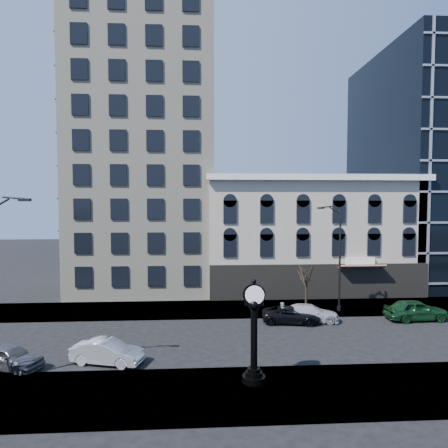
{
  "coord_description": "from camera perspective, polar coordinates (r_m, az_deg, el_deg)",
  "views": [
    {
      "loc": [
        0.09,
        -27.7,
        9.73
      ],
      "look_at": [
        2.0,
        4.0,
        8.0
      ],
      "focal_mm": 32.0,
      "sensor_mm": 36.0,
      "label": 1
    }
  ],
  "objects": [
    {
      "name": "victorian_row",
      "position": [
        45.34,
        11.8,
        -1.67
      ],
      "size": [
        22.6,
        11.19,
        12.5
      ],
      "color": "#BDAF9B",
      "rests_on": "ground"
    },
    {
      "name": "cream_tower",
      "position": [
        47.96,
        -11.17,
        14.59
      ],
      "size": [
        15.9,
        15.4,
        42.5
      ],
      "color": "beige",
      "rests_on": "ground"
    },
    {
      "name": "bare_tree_far",
      "position": [
        37.02,
        11.69,
        -6.44
      ],
      "size": [
        2.71,
        2.71,
        4.65
      ],
      "color": "black",
      "rests_on": "sidewalk_far"
    },
    {
      "name": "ground",
      "position": [
        29.36,
        -3.57,
        -16.24
      ],
      "size": [
        160.0,
        160.0,
        0.0
      ],
      "primitive_type": "plane",
      "color": "black",
      "rests_on": "ground"
    },
    {
      "name": "car_far_b",
      "position": [
        34.1,
        12.15,
        -12.33
      ],
      "size": [
        4.97,
        2.61,
        1.38
      ],
      "primitive_type": "imported",
      "rotation": [
        0.0,
        0.0,
        1.42
      ],
      "color": "silver",
      "rests_on": "ground"
    },
    {
      "name": "sidewalk_far",
      "position": [
        36.98,
        -3.55,
        -12.05
      ],
      "size": [
        160.0,
        6.0,
        0.12
      ],
      "primitive_type": "cube",
      "color": "gray",
      "rests_on": "ground"
    },
    {
      "name": "car_far_c",
      "position": [
        37.21,
        25.7,
        -10.99
      ],
      "size": [
        5.11,
        2.24,
        1.71
      ],
      "primitive_type": "imported",
      "rotation": [
        0.0,
        0.0,
        1.61
      ],
      "color": "#143F1E",
      "rests_on": "ground"
    },
    {
      "name": "street_clock",
      "position": [
        22.09,
        4.31,
        -15.64
      ],
      "size": [
        1.26,
        1.26,
        5.55
      ],
      "rotation": [
        0.0,
        0.0,
        -0.17
      ],
      "color": "black",
      "rests_on": "sidewalk_near"
    },
    {
      "name": "car_near_a",
      "position": [
        27.56,
        -28.35,
        -16.38
      ],
      "size": [
        4.45,
        2.95,
        1.41
      ],
      "primitive_type": "imported",
      "rotation": [
        0.0,
        0.0,
        1.23
      ],
      "color": "#595B60",
      "rests_on": "ground"
    },
    {
      "name": "car_far_a",
      "position": [
        33.45,
        9.55,
        -12.68
      ],
      "size": [
        4.95,
        2.86,
        1.3
      ],
      "primitive_type": "imported",
      "rotation": [
        0.0,
        0.0,
        1.41
      ],
      "color": "black",
      "rests_on": "ground"
    },
    {
      "name": "car_near_b",
      "position": [
        26.21,
        -16.32,
        -17.11
      ],
      "size": [
        4.6,
        2.6,
        1.44
      ],
      "primitive_type": "imported",
      "rotation": [
        0.0,
        0.0,
        1.31
      ],
      "color": "silver",
      "rests_on": "ground"
    },
    {
      "name": "street_lamp_near",
      "position": [
        24.1,
        -28.95,
        -1.95
      ],
      "size": [
        2.62,
        0.43,
        10.13
      ],
      "rotation": [
        0.0,
        0.0,
        -0.05
      ],
      "color": "black",
      "rests_on": "sidewalk_near"
    },
    {
      "name": "sidewalk_near",
      "position": [
        21.94,
        -3.62,
        -23.03
      ],
      "size": [
        160.0,
        6.0,
        0.12
      ],
      "primitive_type": "cube",
      "color": "gray",
      "rests_on": "ground"
    },
    {
      "name": "street_lamp_far",
      "position": [
        36.1,
        15.32,
        -0.89
      ],
      "size": [
        2.44,
        0.7,
        9.48
      ],
      "rotation": [
        0.0,
        0.0,
        3.32
      ],
      "color": "black",
      "rests_on": "sidewalk_far"
    }
  ]
}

